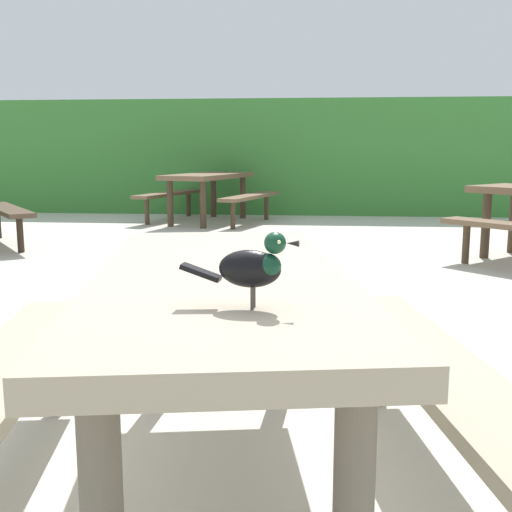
# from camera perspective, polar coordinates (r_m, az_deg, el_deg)

# --- Properties ---
(ground_plane) EXTENTS (60.00, 60.00, 0.00)m
(ground_plane) POSITION_cam_1_polar(r_m,az_deg,el_deg) (2.35, -8.08, -18.62)
(ground_plane) COLOR beige
(hedge_wall) EXTENTS (28.00, 2.33, 1.94)m
(hedge_wall) POSITION_cam_1_polar(r_m,az_deg,el_deg) (11.64, 3.08, 9.11)
(hedge_wall) COLOR #387A33
(hedge_wall) RESTS_ON ground
(picnic_table_foreground) EXTENTS (1.95, 1.97, 0.74)m
(picnic_table_foreground) POSITION_cam_1_polar(r_m,az_deg,el_deg) (1.98, -3.15, -6.53)
(picnic_table_foreground) COLOR gray
(picnic_table_foreground) RESTS_ON ground
(bird_grackle) EXTENTS (0.29, 0.08, 0.18)m
(bird_grackle) POSITION_cam_1_polar(r_m,az_deg,el_deg) (1.46, -0.17, -0.91)
(bird_grackle) COLOR black
(bird_grackle) RESTS_ON picnic_table_foreground
(picnic_table_mid_right) EXTENTS (2.10, 2.12, 0.74)m
(picnic_table_mid_right) POSITION_cam_1_polar(r_m,az_deg,el_deg) (9.53, -4.40, 6.45)
(picnic_table_mid_right) COLOR brown
(picnic_table_mid_right) RESTS_ON ground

